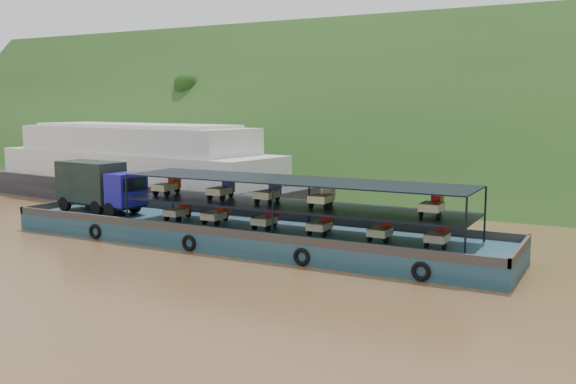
% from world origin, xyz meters
% --- Properties ---
extents(ground, '(160.00, 160.00, 0.00)m').
position_xyz_m(ground, '(0.00, 0.00, 0.00)').
color(ground, brown).
rests_on(ground, ground).
extents(hillside, '(140.00, 39.60, 39.60)m').
position_xyz_m(hillside, '(0.00, 36.00, 0.00)').
color(hillside, '#193513').
rests_on(hillside, ground).
extents(cargo_barge, '(35.00, 7.18, 4.98)m').
position_xyz_m(cargo_barge, '(-4.97, -0.46, 1.24)').
color(cargo_barge, '#143648').
rests_on(cargo_barge, ground).
extents(passenger_ferry, '(37.66, 13.57, 7.46)m').
position_xyz_m(passenger_ferry, '(-23.54, 11.85, 3.23)').
color(passenger_ferry, black).
rests_on(passenger_ferry, ground).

